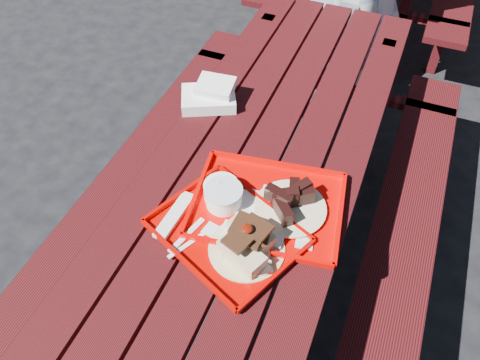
{
  "coord_description": "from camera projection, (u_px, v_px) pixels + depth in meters",
  "views": [
    {
      "loc": [
        0.38,
        -1.08,
        1.97
      ],
      "look_at": [
        0.0,
        -0.15,
        0.82
      ],
      "focal_mm": 35.0,
      "sensor_mm": 36.0,
      "label": 1
    }
  ],
  "objects": [
    {
      "name": "near_tray",
      "position": [
        231.0,
        224.0,
        1.45
      ],
      "size": [
        0.53,
        0.48,
        0.14
      ],
      "color": "#B70400",
      "rests_on": "picnic_table_near"
    },
    {
      "name": "far_tray",
      "position": [
        264.0,
        205.0,
        1.51
      ],
      "size": [
        0.54,
        0.45,
        0.08
      ],
      "color": "#DA0300",
      "rests_on": "picnic_table_near"
    },
    {
      "name": "picnic_table_near",
      "position": [
        255.0,
        197.0,
        1.81
      ],
      "size": [
        1.41,
        2.4,
        0.75
      ],
      "color": "#460D10",
      "rests_on": "ground"
    },
    {
      "name": "ground",
      "position": [
        252.0,
        271.0,
        2.23
      ],
      "size": [
        60.0,
        60.0,
        0.0
      ],
      "primitive_type": "plane",
      "color": "black",
      "rests_on": "ground"
    },
    {
      "name": "white_cloth",
      "position": [
        211.0,
        95.0,
        1.86
      ],
      "size": [
        0.26,
        0.23,
        0.09
      ],
      "color": "white",
      "rests_on": "picnic_table_near"
    }
  ]
}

